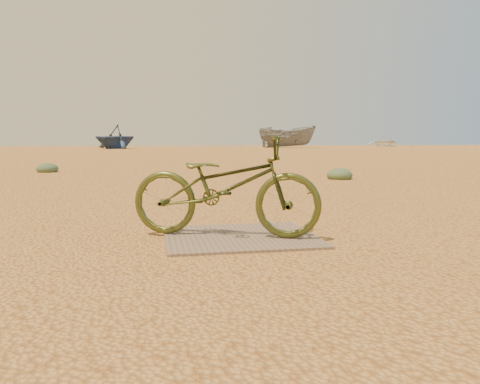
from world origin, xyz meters
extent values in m
plane|color=tan|center=(0.00, 0.00, 0.00)|extent=(120.00, 120.00, 0.00)
cube|color=#7C6351|center=(-0.03, 0.37, 0.01)|extent=(1.39, 1.20, 0.02)
imported|color=#43491E|center=(-0.16, 0.40, 0.49)|extent=(1.87, 1.20, 0.93)
imported|color=navy|center=(-3.97, 41.15, 1.13)|extent=(5.68, 5.64, 2.27)
imported|color=slate|center=(12.97, 42.44, 1.12)|extent=(6.21, 3.92, 2.25)
imported|color=white|center=(27.62, 49.60, 0.54)|extent=(5.12, 6.08, 1.08)
ellipsoid|color=#556F4B|center=(-3.65, 9.90, 0.00)|extent=(0.59, 0.59, 0.33)
ellipsoid|color=#556F4B|center=(3.43, 6.24, 0.00)|extent=(0.59, 0.59, 0.33)
camera|label=1|loc=(-0.84, -3.84, 0.92)|focal=35.00mm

